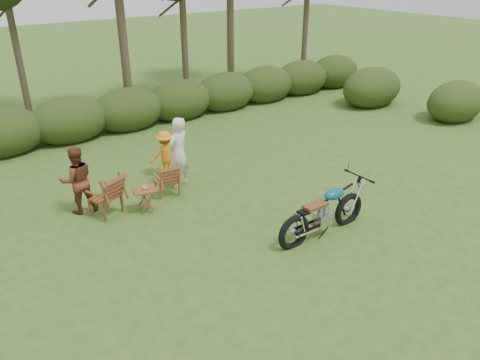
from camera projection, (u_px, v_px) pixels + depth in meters
ground at (310, 244)px, 9.61m from camera, size 80.00×80.00×0.00m
tree_line at (123, 9)px, 15.37m from camera, size 22.52×11.62×8.14m
motorcycle at (321, 234)px, 9.97m from camera, size 2.25×0.87×1.28m
lawn_chair_right at (168, 194)px, 11.64m from camera, size 0.66×0.66×0.86m
lawn_chair_left at (107, 213)px, 10.76m from camera, size 0.90×0.90×1.00m
side_table at (146, 200)px, 10.77m from camera, size 0.61×0.54×0.55m
cup at (145, 187)px, 10.63m from camera, size 0.16×0.16×0.09m
adult_a at (180, 186)px, 12.06m from camera, size 0.79×0.66×1.84m
adult_b at (82, 211)px, 10.86m from camera, size 0.83×0.68×1.59m
child at (167, 175)px, 12.63m from camera, size 0.89×0.62×1.26m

